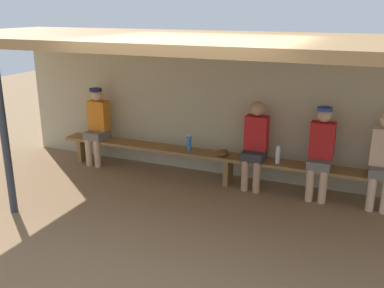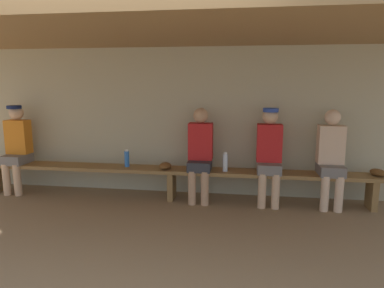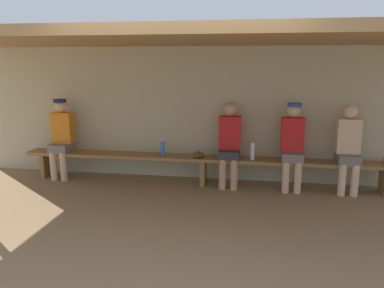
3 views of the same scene
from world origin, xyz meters
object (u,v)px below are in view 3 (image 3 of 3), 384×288
player_in_red (230,141)px  water_bottle_clear (162,148)px  bench (203,161)px  player_middle (292,142)px  player_with_sunglasses (62,135)px  water_bottle_blue (252,152)px  baseball_glove_dark_brown (198,154)px  player_in_white (348,145)px

player_in_red → water_bottle_clear: size_ratio=5.20×
bench → player_in_red: bearing=0.4°
player_middle → water_bottle_clear: 2.06m
player_middle → player_with_sunglasses: size_ratio=1.00×
player_with_sunglasses → water_bottle_blue: player_with_sunglasses is taller
player_in_red → water_bottle_blue: size_ratio=4.93×
player_in_red → baseball_glove_dark_brown: 0.55m
bench → player_with_sunglasses: bearing=179.9°
player_middle → player_in_red: bearing=-180.0°
water_bottle_clear → player_in_white: bearing=-0.3°
player_with_sunglasses → water_bottle_blue: 3.20m
player_in_red → water_bottle_blue: player_in_red is taller
water_bottle_blue → baseball_glove_dark_brown: bearing=179.0°
player_in_red → player_with_sunglasses: size_ratio=0.99×
bench → water_bottle_clear: (-0.68, 0.02, 0.20)m
water_bottle_clear → player_middle: bearing=-0.5°
player_middle → baseball_glove_dark_brown: 1.48m
player_in_red → player_in_white: bearing=0.0°
water_bottle_blue → water_bottle_clear: size_ratio=1.06×
player_in_red → baseball_glove_dark_brown: size_ratio=5.56×
player_in_white → player_with_sunglasses: (-4.61, 0.00, 0.02)m
bench → baseball_glove_dark_brown: bearing=-159.1°
bench → player_middle: 1.42m
player_middle → player_in_white: 0.82m
player_middle → player_with_sunglasses: 3.79m
player_in_white → water_bottle_blue: bearing=-178.0°
player_in_white → baseball_glove_dark_brown: 2.29m
bench → baseball_glove_dark_brown: size_ratio=25.00×
player_in_red → player_middle: 0.96m
water_bottle_clear → baseball_glove_dark_brown: bearing=-5.0°
player_in_white → player_with_sunglasses: bearing=180.0°
bench → water_bottle_clear: water_bottle_clear is taller
player_middle → player_in_white: player_middle is taller
bench → player_in_red: (0.42, 0.00, 0.34)m
water_bottle_blue → baseball_glove_dark_brown: water_bottle_blue is taller
player_in_red → bench: bearing=-179.6°
bench → player_with_sunglasses: player_with_sunglasses is taller
player_middle → water_bottle_blue: (-0.60, -0.05, -0.16)m
player_in_white → baseball_glove_dark_brown: bearing=-179.1°
player_in_red → water_bottle_clear: bearing=179.1°
player_in_red → water_bottle_clear: (-1.09, 0.02, -0.15)m
player_in_red → water_bottle_blue: (0.36, -0.05, -0.14)m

